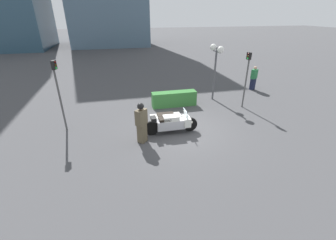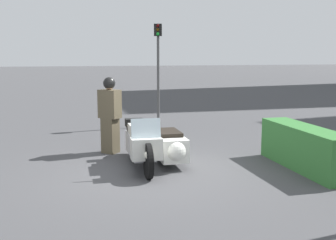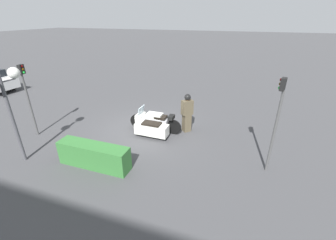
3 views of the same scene
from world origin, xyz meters
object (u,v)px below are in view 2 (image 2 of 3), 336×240
at_px(police_motorcycle, 155,144).
at_px(traffic_light_far, 158,60).
at_px(officer_rider, 110,113).
at_px(hedge_bush_curbside, 305,148).

height_order(police_motorcycle, traffic_light_far, traffic_light_far).
bearing_deg(traffic_light_far, officer_rider, -13.83).
relative_size(police_motorcycle, officer_rider, 1.40).
relative_size(officer_rider, hedge_bush_curbside, 0.68).
bearing_deg(officer_rider, traffic_light_far, -164.90).
relative_size(officer_rider, traffic_light_far, 0.55).
bearing_deg(officer_rider, hedge_bush_curbside, 102.08).
distance_m(hedge_bush_curbside, traffic_light_far, 6.61).
distance_m(police_motorcycle, traffic_light_far, 5.51).
bearing_deg(police_motorcycle, hedge_bush_curbside, 72.69).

